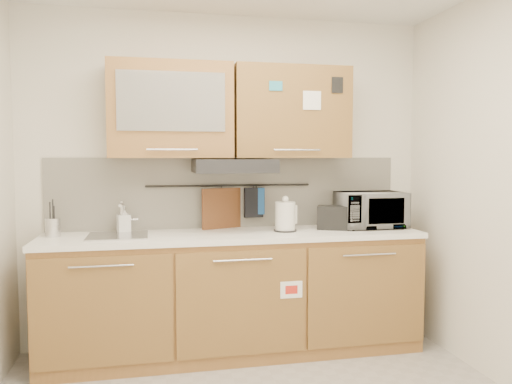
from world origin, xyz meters
name	(u,v)px	position (x,y,z in m)	size (l,w,h in m)	color
wall_back	(229,180)	(0.00, 1.50, 1.30)	(3.20, 3.20, 0.00)	silver
base_cabinet	(235,300)	(0.00, 1.19, 0.41)	(2.80, 0.64, 0.88)	#9D6737
countertop	(235,235)	(0.00, 1.19, 0.90)	(2.82, 0.62, 0.04)	white
backsplash	(229,193)	(0.00, 1.49, 1.20)	(2.80, 0.02, 0.56)	silver
upper_cabinets	(231,112)	(0.00, 1.32, 1.83)	(1.82, 0.37, 0.70)	#9D6737
range_hood	(234,166)	(0.00, 1.25, 1.42)	(0.60, 0.46, 0.10)	black
sink	(118,235)	(-0.85, 1.21, 0.92)	(0.42, 0.40, 0.26)	silver
utensil_rail	(230,185)	(0.00, 1.45, 1.26)	(0.02, 0.02, 1.30)	black
utensil_crock	(53,227)	(-1.30, 1.28, 0.99)	(0.12, 0.12, 0.27)	silver
kettle	(285,217)	(0.39, 1.19, 1.03)	(0.21, 0.20, 0.27)	silver
toaster	(333,217)	(0.78, 1.21, 1.01)	(0.28, 0.23, 0.18)	black
microwave	(371,210)	(1.11, 1.24, 1.06)	(0.52, 0.35, 0.29)	#999999
soap_bottle	(124,219)	(-0.82, 1.37, 1.02)	(0.09, 0.09, 0.20)	#999999
cutting_board	(222,214)	(-0.07, 1.44, 1.03)	(0.34, 0.02, 0.42)	brown
oven_mitt	(257,201)	(0.22, 1.44, 1.13)	(0.13, 0.03, 0.21)	navy
dark_pouch	(254,203)	(0.19, 1.44, 1.12)	(0.15, 0.04, 0.24)	black
pot_holder	(256,198)	(0.22, 1.44, 1.16)	(0.14, 0.02, 0.17)	#AF1722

